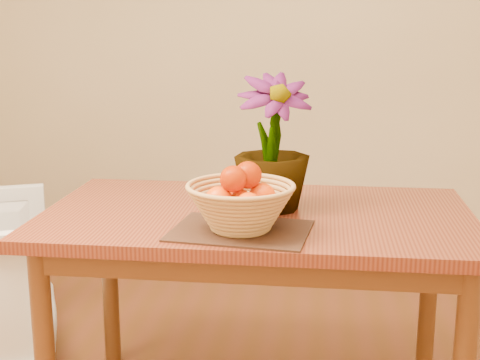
# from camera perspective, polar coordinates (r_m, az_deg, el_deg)

# --- Properties ---
(wall_back) EXTENTS (4.00, 0.02, 2.70)m
(wall_back) POSITION_cam_1_polar(r_m,az_deg,el_deg) (4.06, 4.29, 13.10)
(wall_back) COLOR #F9E5BD
(wall_back) RESTS_ON floor
(table) EXTENTS (1.40, 0.80, 0.75)m
(table) POSITION_cam_1_polar(r_m,az_deg,el_deg) (2.22, 1.46, -4.88)
(table) COLOR maroon
(table) RESTS_ON floor
(placemat) EXTENTS (0.43, 0.34, 0.01)m
(placemat) POSITION_cam_1_polar(r_m,az_deg,el_deg) (1.98, 0.06, -4.35)
(placemat) COLOR #3B1F15
(placemat) RESTS_ON table
(wicker_basket) EXTENTS (0.32, 0.32, 0.13)m
(wicker_basket) POSITION_cam_1_polar(r_m,az_deg,el_deg) (1.96, 0.06, -2.45)
(wicker_basket) COLOR tan
(wicker_basket) RESTS_ON placemat
(orange_pile) EXTENTS (0.20, 0.20, 0.15)m
(orange_pile) POSITION_cam_1_polar(r_m,az_deg,el_deg) (1.95, 0.08, -0.74)
(orange_pile) COLOR #FE4D04
(orange_pile) RESTS_ON wicker_basket
(potted_plant) EXTENTS (0.32, 0.32, 0.45)m
(potted_plant) POSITION_cam_1_polar(r_m,az_deg,el_deg) (2.18, 2.77, 3.19)
(potted_plant) COLOR #1E4E16
(potted_plant) RESTS_ON table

